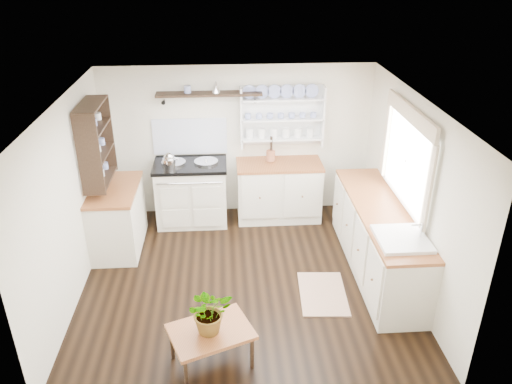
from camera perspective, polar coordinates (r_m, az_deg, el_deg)
floor at (r=6.43m, az=-1.30°, el=-9.87°), size 4.00×3.80×0.01m
wall_back at (r=7.57m, az=-2.08°, el=5.82°), size 4.00×0.02×2.30m
wall_right at (r=6.23m, az=17.30°, el=-0.09°), size 0.02×3.80×2.30m
wall_left at (r=6.09m, az=-20.56°, el=-1.23°), size 0.02×3.80×2.30m
ceiling at (r=5.40m, az=-1.54°, el=10.25°), size 4.00×3.80×0.01m
window at (r=6.18m, az=16.90°, el=3.96°), size 0.08×1.55×1.22m
aga_cooker at (r=7.54m, az=-7.35°, el=0.02°), size 1.07×0.74×0.98m
back_cabinets at (r=7.61m, az=2.61°, el=0.26°), size 1.27×0.63×0.90m
right_cabinets at (r=6.54m, az=13.74°, el=-5.21°), size 0.62×2.43×0.90m
belfast_sink at (r=5.76m, az=16.19°, el=-6.17°), size 0.55×0.60×0.45m
left_cabinets at (r=7.10m, az=-15.55°, el=-2.77°), size 0.62×1.13×0.90m
plate_rack at (r=7.45m, az=2.94°, el=8.76°), size 1.20×0.22×0.90m
high_shelf at (r=7.22m, az=-5.37°, el=11.04°), size 1.50×0.29×0.16m
left_shelving at (r=6.69m, az=-17.84°, el=5.40°), size 0.28×0.80×1.05m
kettle at (r=7.23m, az=-9.87°, el=3.55°), size 0.19×0.19×0.24m
utensil_crock at (r=7.45m, az=1.68°, el=4.16°), size 0.13×0.13×0.16m
center_table at (r=5.10m, az=-5.18°, el=-15.84°), size 0.93×0.80×0.42m
potted_plant at (r=4.92m, az=-5.31°, el=-13.37°), size 0.52×0.48×0.48m
floor_rug at (r=6.23m, az=7.63°, el=-11.42°), size 0.60×0.88×0.02m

